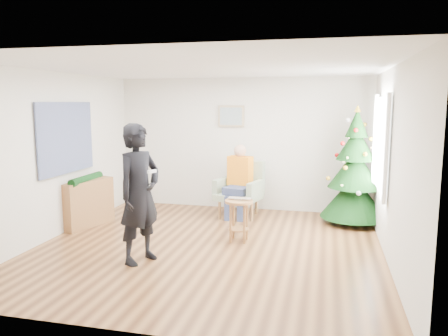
% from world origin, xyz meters
% --- Properties ---
extents(floor, '(5.00, 5.00, 0.00)m').
position_xyz_m(floor, '(0.00, 0.00, 0.00)').
color(floor, brown).
rests_on(floor, ground).
extents(ceiling, '(5.00, 5.00, 0.00)m').
position_xyz_m(ceiling, '(0.00, 0.00, 2.60)').
color(ceiling, white).
rests_on(ceiling, wall_back).
extents(wall_back, '(5.00, 0.00, 5.00)m').
position_xyz_m(wall_back, '(0.00, 2.50, 1.30)').
color(wall_back, silver).
rests_on(wall_back, floor).
extents(wall_front, '(5.00, 0.00, 5.00)m').
position_xyz_m(wall_front, '(0.00, -2.50, 1.30)').
color(wall_front, silver).
rests_on(wall_front, floor).
extents(wall_left, '(0.00, 5.00, 5.00)m').
position_xyz_m(wall_left, '(-2.50, 0.00, 1.30)').
color(wall_left, silver).
rests_on(wall_left, floor).
extents(wall_right, '(0.00, 5.00, 5.00)m').
position_xyz_m(wall_right, '(2.50, 0.00, 1.30)').
color(wall_right, silver).
rests_on(wall_right, floor).
extents(window_panel, '(0.04, 1.30, 1.40)m').
position_xyz_m(window_panel, '(2.47, 1.00, 1.50)').
color(window_panel, white).
rests_on(window_panel, wall_right).
extents(curtains, '(0.05, 1.75, 1.50)m').
position_xyz_m(curtains, '(2.44, 1.00, 1.50)').
color(curtains, white).
rests_on(curtains, wall_right).
extents(christmas_tree, '(1.15, 1.15, 2.08)m').
position_xyz_m(christmas_tree, '(2.15, 1.86, 0.94)').
color(christmas_tree, '#3F2816').
rests_on(christmas_tree, floor).
extents(stool, '(0.43, 0.43, 0.64)m').
position_xyz_m(stool, '(0.38, 0.39, 0.33)').
color(stool, brown).
rests_on(stool, floor).
extents(laptop, '(0.36, 0.23, 0.03)m').
position_xyz_m(laptop, '(0.38, 0.39, 0.66)').
color(laptop, silver).
rests_on(laptop, stool).
extents(armchair, '(0.93, 0.90, 1.03)m').
position_xyz_m(armchair, '(0.10, 1.89, 0.38)').
color(armchair, gray).
rests_on(armchair, floor).
extents(seated_person, '(0.53, 0.70, 1.34)m').
position_xyz_m(seated_person, '(0.09, 1.83, 0.69)').
color(seated_person, navy).
rests_on(seated_person, armchair).
extents(standing_man, '(0.67, 0.79, 1.85)m').
position_xyz_m(standing_man, '(-0.72, -0.76, 0.93)').
color(standing_man, black).
rests_on(standing_man, floor).
extents(game_controller, '(0.08, 0.13, 0.04)m').
position_xyz_m(game_controller, '(-0.53, -0.79, 1.24)').
color(game_controller, white).
rests_on(game_controller, standing_man).
extents(console, '(0.55, 1.04, 0.80)m').
position_xyz_m(console, '(-2.33, 0.61, 0.40)').
color(console, brown).
rests_on(console, floor).
extents(garland, '(0.14, 0.90, 0.14)m').
position_xyz_m(garland, '(-2.33, 0.61, 0.82)').
color(garland, black).
rests_on(garland, console).
extents(tapestry, '(0.03, 1.50, 1.15)m').
position_xyz_m(tapestry, '(-2.46, 0.30, 1.55)').
color(tapestry, black).
rests_on(tapestry, wall_left).
extents(framed_picture, '(0.52, 0.05, 0.42)m').
position_xyz_m(framed_picture, '(-0.20, 2.46, 1.85)').
color(framed_picture, tan).
rests_on(framed_picture, wall_back).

